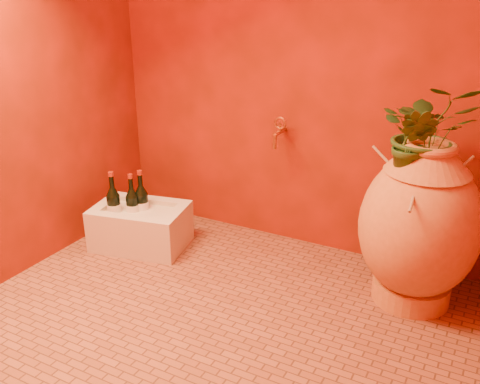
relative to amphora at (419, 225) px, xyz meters
The scene contains 11 objects.
floor 1.08m from the amphora, 139.09° to the right, with size 2.50×2.50×0.00m, color brown.
wall_back 1.17m from the amphora, 154.98° to the left, with size 2.50×0.02×2.50m, color #551904.
wall_left 2.26m from the amphora, 162.00° to the right, with size 0.02×2.00×2.50m, color #551904.
amphora is the anchor object (origin of this frame).
stone_basin 1.64m from the amphora, behind, with size 0.62×0.48×0.26m.
wine_bottle_a 1.76m from the amphora, behind, with size 0.08×0.08×0.35m.
wine_bottle_b 1.62m from the amphora, behind, with size 0.08×0.08×0.34m.
wine_bottle_c 1.66m from the amphora, behind, with size 0.08×0.08×0.33m.
wall_tap 0.97m from the amphora, 163.49° to the left, with size 0.08×0.16×0.17m.
plant_main 0.46m from the amphora, 136.53° to the left, with size 0.43×0.38×0.48m, color #234518.
plant_side 0.44m from the amphora, 130.74° to the right, with size 0.19×0.16×0.35m, color #234518.
Camera 1 is at (1.09, -1.86, 1.56)m, focal length 40.00 mm.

